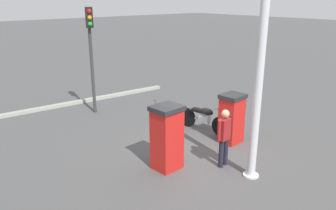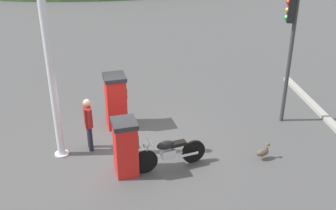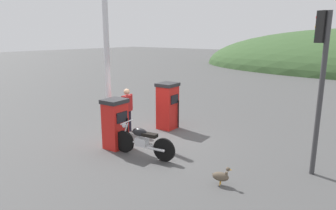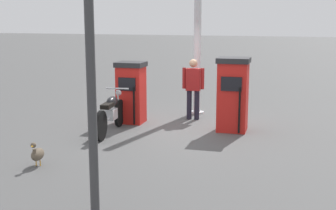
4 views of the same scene
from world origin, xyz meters
TOP-DOWN VIEW (x-y plane):
  - ground_plane at (0.00, 0.00)m, footprint 120.00×120.00m
  - fuel_pump_near at (-0.17, -1.28)m, footprint 0.66×0.73m
  - fuel_pump_far at (-0.18, 1.28)m, footprint 0.70×0.77m
  - motorcycle_near_pump at (0.95, -1.29)m, footprint 2.01×0.56m
  - attendant_person at (-1.05, 0.07)m, footprint 0.24×0.58m
  - wandering_duck at (3.55, -1.43)m, footprint 0.47×0.28m
  - roadside_traffic_light at (4.99, 0.55)m, footprint 0.40×0.29m
  - canopy_support_pole at (-1.86, -0.06)m, footprint 0.40×0.40m
  - road_edge_kerb at (6.49, 0.00)m, footprint 0.75×7.20m

SIDE VIEW (x-z plane):
  - ground_plane at x=0.00m, z-range 0.00..0.00m
  - road_edge_kerb at x=6.49m, z-range 0.00..0.12m
  - wandering_duck at x=3.55m, z-range -0.01..0.47m
  - motorcycle_near_pump at x=0.95m, z-range -0.02..0.95m
  - fuel_pump_near at x=-0.17m, z-range 0.01..1.54m
  - fuel_pump_far at x=-0.18m, z-range 0.01..1.72m
  - attendant_person at x=-1.05m, z-range 0.11..1.68m
  - canopy_support_pole at x=-1.86m, z-range -0.08..4.61m
  - roadside_traffic_light at x=4.99m, z-range 0.71..4.65m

